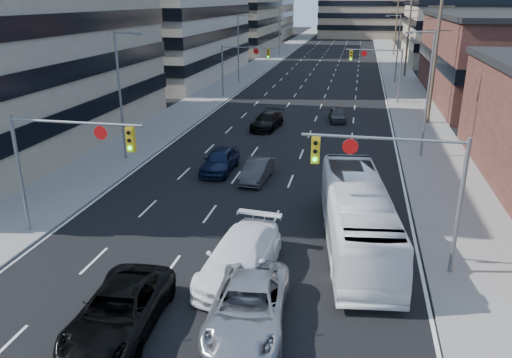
{
  "coord_description": "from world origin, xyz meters",
  "views": [
    {
      "loc": [
        5.66,
        -11.83,
        11.06
      ],
      "look_at": [
        0.76,
        12.05,
        2.2
      ],
      "focal_mm": 35.0,
      "sensor_mm": 36.0,
      "label": 1
    }
  ],
  "objects": [
    {
      "name": "office_right_far",
      "position": [
        25.0,
        88.0,
        7.0
      ],
      "size": [
        22.0,
        28.0,
        14.0
      ],
      "primitive_type": "cube",
      "color": "gray",
      "rests_on": "ground"
    },
    {
      "name": "silver_suv",
      "position": [
        2.36,
        2.87,
        0.8
      ],
      "size": [
        3.08,
        5.96,
        1.61
      ],
      "primitive_type": "imported",
      "rotation": [
        0.0,
        0.0,
        0.07
      ],
      "color": "#A1A0A4",
      "rests_on": "ground"
    },
    {
      "name": "signal_far_left",
      "position": [
        -7.68,
        45.0,
        4.3
      ],
      "size": [
        6.09,
        0.33,
        6.0
      ],
      "color": "slate",
      "rests_on": "ground"
    },
    {
      "name": "bg_block_left",
      "position": [
        -28.0,
        140.0,
        10.0
      ],
      "size": [
        24.0,
        24.0,
        20.0
      ],
      "primitive_type": "cube",
      "color": "#ADA089",
      "rests_on": "ground"
    },
    {
      "name": "black_pickup",
      "position": [
        -2.0,
        1.7,
        0.79
      ],
      "size": [
        2.93,
        5.81,
        1.58
      ],
      "primitive_type": "imported",
      "rotation": [
        0.0,
        0.0,
        0.06
      ],
      "color": "black",
      "rests_on": "ground"
    },
    {
      "name": "white_van",
      "position": [
        1.3,
        6.11,
        0.89
      ],
      "size": [
        3.03,
        6.33,
        1.78
      ],
      "primitive_type": "imported",
      "rotation": [
        0.0,
        0.0,
        -0.09
      ],
      "color": "white",
      "rests_on": "ground"
    },
    {
      "name": "signal_near_right",
      "position": [
        7.45,
        8.0,
        4.33
      ],
      "size": [
        6.59,
        0.33,
        6.0
      ],
      "color": "slate",
      "rests_on": "ground"
    },
    {
      "name": "sedan_grey_center",
      "position": [
        -0.36,
        17.77,
        0.67
      ],
      "size": [
        1.7,
        4.15,
        1.34
      ],
      "primitive_type": "imported",
      "rotation": [
        0.0,
        0.0,
        -0.07
      ],
      "color": "#303033",
      "rests_on": "ground"
    },
    {
      "name": "utility_pole_distant",
      "position": [
        12.2,
        96.0,
        5.78
      ],
      "size": [
        2.2,
        0.28,
        11.0
      ],
      "color": "#4C3D2D",
      "rests_on": "ground"
    },
    {
      "name": "office_left_far",
      "position": [
        -24.0,
        100.0,
        8.0
      ],
      "size": [
        20.0,
        30.0,
        16.0
      ],
      "primitive_type": "cube",
      "color": "gray",
      "rests_on": "ground"
    },
    {
      "name": "sidewalk_left",
      "position": [
        -11.5,
        130.0,
        0.07
      ],
      "size": [
        5.0,
        300.0,
        0.15
      ],
      "primitive_type": "cube",
      "color": "slate",
      "rests_on": "ground"
    },
    {
      "name": "utility_pole_block",
      "position": [
        12.2,
        36.0,
        5.78
      ],
      "size": [
        2.2,
        0.28,
        11.0
      ],
      "color": "#4C3D2D",
      "rests_on": "ground"
    },
    {
      "name": "bg_block_right",
      "position": [
        32.0,
        130.0,
        6.0
      ],
      "size": [
        22.0,
        22.0,
        12.0
      ],
      "primitive_type": "cube",
      "color": "gray",
      "rests_on": "ground"
    },
    {
      "name": "sedan_grey_right",
      "position": [
        3.87,
        35.42,
        0.64
      ],
      "size": [
        1.99,
        3.91,
        1.27
      ],
      "primitive_type": "imported",
      "rotation": [
        0.0,
        0.0,
        0.13
      ],
      "color": "#353537",
      "rests_on": "ground"
    },
    {
      "name": "streetlight_left_near",
      "position": [
        -10.34,
        20.0,
        5.05
      ],
      "size": [
        2.03,
        0.22,
        9.0
      ],
      "color": "slate",
      "rests_on": "ground"
    },
    {
      "name": "sedan_blue",
      "position": [
        -3.15,
        18.97,
        0.79
      ],
      "size": [
        1.96,
        4.69,
        1.59
      ],
      "primitive_type": "imported",
      "rotation": [
        0.0,
        0.0,
        -0.02
      ],
      "color": "black",
      "rests_on": "ground"
    },
    {
      "name": "signal_near_left",
      "position": [
        -7.45,
        8.0,
        4.33
      ],
      "size": [
        6.59,
        0.33,
        6.0
      ],
      "color": "slate",
      "rests_on": "ground"
    },
    {
      "name": "utility_pole_midblock",
      "position": [
        12.2,
        66.0,
        5.78
      ],
      "size": [
        2.2,
        0.28,
        11.0
      ],
      "color": "#4C3D2D",
      "rests_on": "ground"
    },
    {
      "name": "sedan_black_far",
      "position": [
        -2.15,
        31.2,
        0.72
      ],
      "size": [
        2.65,
        5.2,
        1.45
      ],
      "primitive_type": "imported",
      "rotation": [
        0.0,
        0.0,
        -0.13
      ],
      "color": "black",
      "rests_on": "ground"
    },
    {
      "name": "streetlight_left_far",
      "position": [
        -10.34,
        90.0,
        5.05
      ],
      "size": [
        2.03,
        0.22,
        9.0
      ],
      "color": "slate",
      "rests_on": "ground"
    },
    {
      "name": "transit_bus",
      "position": [
        6.0,
        9.74,
        1.57
      ],
      "size": [
        4.06,
        11.54,
        3.15
      ],
      "primitive_type": "imported",
      "rotation": [
        0.0,
        0.0,
        0.13
      ],
      "color": "white",
      "rests_on": "ground"
    },
    {
      "name": "road_surface",
      "position": [
        0.0,
        130.0,
        0.01
      ],
      "size": [
        18.0,
        300.0,
        0.02
      ],
      "primitive_type": "cube",
      "color": "black",
      "rests_on": "ground"
    },
    {
      "name": "streetlight_right_near",
      "position": [
        10.34,
        25.0,
        5.05
      ],
      "size": [
        2.03,
        0.22,
        9.0
      ],
      "color": "slate",
      "rests_on": "ground"
    },
    {
      "name": "streetlight_left_mid",
      "position": [
        -10.34,
        55.0,
        5.05
      ],
      "size": [
        2.03,
        0.22,
        9.0
      ],
      "color": "slate",
      "rests_on": "ground"
    },
    {
      "name": "streetlight_right_far",
      "position": [
        10.34,
        60.0,
        5.05
      ],
      "size": [
        2.03,
        0.22,
        9.0
      ],
      "color": "slate",
      "rests_on": "ground"
    },
    {
      "name": "sidewalk_right",
      "position": [
        11.5,
        130.0,
        0.07
      ],
      "size": [
        5.0,
        300.0,
        0.15
      ],
      "primitive_type": "cube",
      "color": "slate",
      "rests_on": "ground"
    },
    {
      "name": "signal_far_right",
      "position": [
        7.68,
        45.0,
        4.3
      ],
      "size": [
        6.09,
        0.33,
        6.0
      ],
      "color": "slate",
      "rests_on": "ground"
    }
  ]
}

